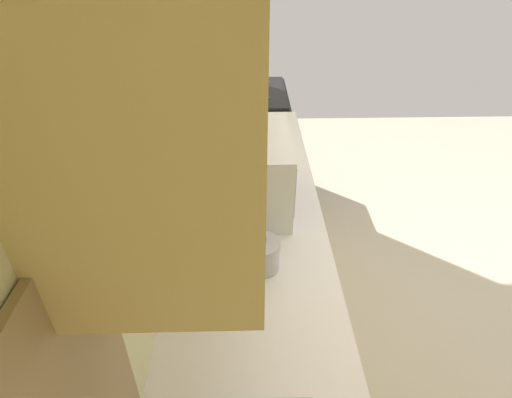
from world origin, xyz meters
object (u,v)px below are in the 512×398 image
object	(u,v)px
bowl	(255,138)
oven_range	(247,145)
microwave	(245,170)
kettle	(261,254)

from	to	relation	value
bowl	oven_range	bearing A→B (deg)	3.21
microwave	kettle	bearing A→B (deg)	-172.51
oven_range	kettle	bearing A→B (deg)	-178.60
kettle	microwave	bearing A→B (deg)	7.49
microwave	bowl	size ratio (longest dim) A/B	2.54
oven_range	kettle	world-z (taller)	oven_range
bowl	kettle	world-z (taller)	kettle
kettle	oven_range	bearing A→B (deg)	1.40
microwave	bowl	xyz separation A→B (m)	(0.60, -0.06, -0.14)
microwave	bowl	world-z (taller)	microwave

